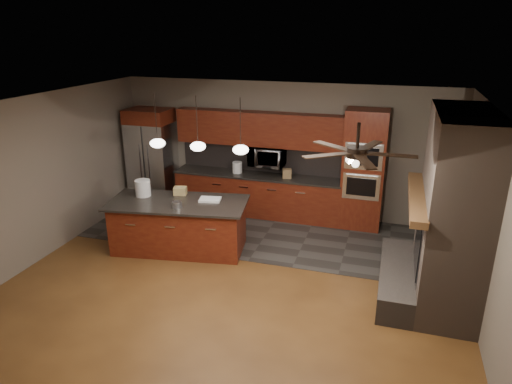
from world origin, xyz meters
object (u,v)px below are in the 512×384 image
(counter_bucket, at_px, (237,167))
(paint_tray, at_px, (210,199))
(white_bucket, at_px, (143,188))
(cardboard_box, at_px, (180,191))
(refrigerator, at_px, (152,158))
(counter_box, at_px, (287,173))
(microwave, at_px, (267,156))
(paint_can, at_px, (177,205))
(oven_tower, at_px, (363,170))
(kitchen_island, at_px, (179,225))

(counter_bucket, bearing_deg, paint_tray, -86.80)
(white_bucket, bearing_deg, cardboard_box, 22.30)
(refrigerator, xyz_separation_m, counter_box, (3.08, 0.03, -0.09))
(microwave, bearing_deg, white_bucket, -132.86)
(cardboard_box, bearing_deg, paint_tray, -24.96)
(paint_can, height_order, cardboard_box, cardboard_box)
(counter_box, bearing_deg, cardboard_box, -153.38)
(oven_tower, height_order, counter_bucket, oven_tower)
(paint_can, relative_size, counter_bucket, 0.69)
(refrigerator, relative_size, counter_bucket, 9.29)
(white_bucket, relative_size, counter_bucket, 1.28)
(refrigerator, relative_size, white_bucket, 7.27)
(kitchen_island, distance_m, paint_tray, 0.74)
(paint_can, xyz_separation_m, cardboard_box, (-0.23, 0.60, 0.02))
(paint_can, relative_size, counter_box, 0.82)
(kitchen_island, relative_size, counter_box, 13.23)
(refrigerator, height_order, counter_bucket, refrigerator)
(paint_can, bearing_deg, kitchen_island, 114.77)
(paint_can, relative_size, cardboard_box, 0.70)
(kitchen_island, relative_size, paint_tray, 6.94)
(refrigerator, height_order, white_bucket, refrigerator)
(refrigerator, bearing_deg, microwave, 2.87)
(white_bucket, relative_size, paint_can, 1.86)
(paint_can, xyz_separation_m, counter_bucket, (0.31, 2.24, 0.04))
(kitchen_island, distance_m, counter_bucket, 2.11)
(counter_bucket, distance_m, counter_box, 1.10)
(cardboard_box, distance_m, counter_bucket, 1.73)
(kitchen_island, xyz_separation_m, cardboard_box, (-0.11, 0.35, 0.53))
(cardboard_box, bearing_deg, counter_box, 30.08)
(oven_tower, xyz_separation_m, paint_tray, (-2.52, -1.76, -0.25))
(microwave, height_order, counter_box, microwave)
(paint_can, bearing_deg, oven_tower, 37.37)
(counter_box, bearing_deg, white_bucket, -158.28)
(microwave, xyz_separation_m, paint_tray, (-0.54, -1.81, -0.36))
(microwave, bearing_deg, oven_tower, -1.66)
(oven_tower, height_order, paint_can, oven_tower)
(paint_tray, bearing_deg, cardboard_box, 158.02)
(paint_tray, bearing_deg, microwave, 62.25)
(paint_tray, height_order, counter_bucket, counter_bucket)
(paint_can, height_order, counter_box, counter_box)
(kitchen_island, relative_size, white_bucket, 8.65)
(microwave, xyz_separation_m, white_bucket, (-1.80, -1.94, -0.23))
(refrigerator, xyz_separation_m, kitchen_island, (1.55, -1.91, -0.62))
(microwave, bearing_deg, paint_can, -112.58)
(kitchen_island, bearing_deg, paint_can, -74.43)
(oven_tower, bearing_deg, counter_bucket, 179.84)
(microwave, xyz_separation_m, counter_box, (0.45, -0.10, -0.30))
(oven_tower, relative_size, counter_box, 12.18)
(paint_tray, bearing_deg, kitchen_island, -167.73)
(oven_tower, distance_m, kitchen_island, 3.71)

